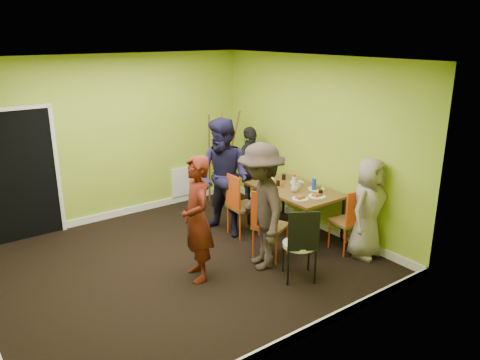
# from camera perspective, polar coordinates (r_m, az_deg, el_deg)

# --- Properties ---
(ground) EXTENTS (5.00, 5.00, 0.00)m
(ground) POSITION_cam_1_polar(r_m,az_deg,el_deg) (6.77, -7.09, -10.08)
(ground) COLOR black
(ground) RESTS_ON ground
(room_walls) EXTENTS (5.04, 4.54, 2.82)m
(room_walls) POSITION_cam_1_polar(r_m,az_deg,el_deg) (6.40, -7.79, -2.13)
(room_walls) COLOR #91AB2C
(room_walls) RESTS_ON ground
(dining_table) EXTENTS (0.90, 1.50, 0.75)m
(dining_table) POSITION_cam_1_polar(r_m,az_deg,el_deg) (7.50, 6.66, -1.44)
(dining_table) COLOR black
(dining_table) RESTS_ON ground
(chair_left_far) EXTENTS (0.45, 0.45, 1.03)m
(chair_left_far) POSITION_cam_1_polar(r_m,az_deg,el_deg) (7.37, -0.14, -2.64)
(chair_left_far) COLOR #E74B15
(chair_left_far) RESTS_ON ground
(chair_left_near) EXTENTS (0.56, 0.56, 1.04)m
(chair_left_near) POSITION_cam_1_polar(r_m,az_deg,el_deg) (6.62, 3.43, -5.06)
(chair_left_near) COLOR #E74B15
(chair_left_near) RESTS_ON ground
(chair_back_end) EXTENTS (0.61, 0.66, 1.11)m
(chair_back_end) POSITION_cam_1_polar(r_m,az_deg,el_deg) (8.52, 2.18, 1.61)
(chair_back_end) COLOR #E74B15
(chair_back_end) RESTS_ON ground
(chair_front_end) EXTENTS (0.46, 0.46, 0.99)m
(chair_front_end) POSITION_cam_1_polar(r_m,az_deg,el_deg) (7.01, 13.40, -4.45)
(chair_front_end) COLOR #E74B15
(chair_front_end) RESTS_ON ground
(chair_bentwood) EXTENTS (0.54, 0.54, 1.02)m
(chair_bentwood) POSITION_cam_1_polar(r_m,az_deg,el_deg) (6.11, 7.43, -7.42)
(chair_bentwood) COLOR black
(chair_bentwood) RESTS_ON ground
(easel) EXTENTS (0.71, 0.67, 1.77)m
(easel) POSITION_cam_1_polar(r_m,az_deg,el_deg) (8.69, -2.21, 2.56)
(easel) COLOR brown
(easel) RESTS_ON ground
(plate_near_left) EXTENTS (0.23, 0.23, 0.01)m
(plate_near_left) POSITION_cam_1_polar(r_m,az_deg,el_deg) (7.64, 3.32, -0.52)
(plate_near_left) COLOR white
(plate_near_left) RESTS_ON dining_table
(plate_near_right) EXTENTS (0.24, 0.24, 0.01)m
(plate_near_right) POSITION_cam_1_polar(r_m,az_deg,el_deg) (7.03, 7.36, -2.27)
(plate_near_right) COLOR white
(plate_near_right) RESTS_ON dining_table
(plate_far_back) EXTENTS (0.25, 0.25, 0.01)m
(plate_far_back) POSITION_cam_1_polar(r_m,az_deg,el_deg) (7.90, 3.28, 0.10)
(plate_far_back) COLOR white
(plate_far_back) RESTS_ON dining_table
(plate_far_front) EXTENTS (0.27, 0.27, 0.01)m
(plate_far_front) POSITION_cam_1_polar(r_m,az_deg,el_deg) (7.17, 9.37, -1.97)
(plate_far_front) COLOR white
(plate_far_front) RESTS_ON dining_table
(plate_wall_back) EXTENTS (0.23, 0.23, 0.01)m
(plate_wall_back) POSITION_cam_1_polar(r_m,az_deg,el_deg) (7.78, 6.94, -0.27)
(plate_wall_back) COLOR white
(plate_wall_back) RESTS_ON dining_table
(plate_wall_front) EXTENTS (0.26, 0.26, 0.01)m
(plate_wall_front) POSITION_cam_1_polar(r_m,az_deg,el_deg) (7.50, 9.28, -1.07)
(plate_wall_front) COLOR white
(plate_wall_front) RESTS_ON dining_table
(thermos) EXTENTS (0.06, 0.06, 0.23)m
(thermos) POSITION_cam_1_polar(r_m,az_deg,el_deg) (7.37, 6.59, -0.40)
(thermos) COLOR white
(thermos) RESTS_ON dining_table
(blue_bottle) EXTENTS (0.07, 0.07, 0.19)m
(blue_bottle) POSITION_cam_1_polar(r_m,az_deg,el_deg) (7.41, 9.01, -0.55)
(blue_bottle) COLOR #163FAA
(blue_bottle) RESTS_ON dining_table
(orange_bottle) EXTENTS (0.03, 0.03, 0.09)m
(orange_bottle) POSITION_cam_1_polar(r_m,az_deg,el_deg) (7.51, 5.16, -0.59)
(orange_bottle) COLOR #E74B15
(orange_bottle) RESTS_ON dining_table
(glass_mid) EXTENTS (0.06, 0.06, 0.09)m
(glass_mid) POSITION_cam_1_polar(r_m,az_deg,el_deg) (7.58, 4.65, -0.38)
(glass_mid) COLOR black
(glass_mid) RESTS_ON dining_table
(glass_back) EXTENTS (0.07, 0.07, 0.09)m
(glass_back) POSITION_cam_1_polar(r_m,az_deg,el_deg) (7.92, 5.36, 0.38)
(glass_back) COLOR black
(glass_back) RESTS_ON dining_table
(glass_front) EXTENTS (0.07, 0.07, 0.10)m
(glass_front) POSITION_cam_1_polar(r_m,az_deg,el_deg) (7.20, 9.80, -1.55)
(glass_front) COLOR black
(glass_front) RESTS_ON dining_table
(cup_a) EXTENTS (0.11, 0.11, 0.09)m
(cup_a) POSITION_cam_1_polar(r_m,az_deg,el_deg) (7.33, 6.69, -1.10)
(cup_a) COLOR white
(cup_a) RESTS_ON dining_table
(cup_b) EXTENTS (0.09, 0.09, 0.09)m
(cup_b) POSITION_cam_1_polar(r_m,az_deg,el_deg) (7.59, 7.32, -0.46)
(cup_b) COLOR white
(cup_b) RESTS_ON dining_table
(person_standing) EXTENTS (0.54, 0.69, 1.67)m
(person_standing) POSITION_cam_1_polar(r_m,az_deg,el_deg) (6.05, -5.26, -4.75)
(person_standing) COLOR #50160D
(person_standing) RESTS_ON ground
(person_left_far) EXTENTS (0.96, 1.09, 1.88)m
(person_left_far) POSITION_cam_1_polar(r_m,az_deg,el_deg) (7.33, -1.99, 0.23)
(person_left_far) COLOR #171434
(person_left_far) RESTS_ON ground
(person_left_near) EXTENTS (1.01, 1.29, 1.76)m
(person_left_near) POSITION_cam_1_polar(r_m,az_deg,el_deg) (6.32, 2.59, -3.29)
(person_left_near) COLOR #2E231E
(person_left_near) RESTS_ON ground
(person_back_end) EXTENTS (0.93, 0.48, 1.52)m
(person_back_end) POSITION_cam_1_polar(r_m,az_deg,el_deg) (8.57, 1.31, 1.56)
(person_back_end) COLOR black
(person_back_end) RESTS_ON ground
(person_front_end) EXTENTS (0.79, 0.58, 1.48)m
(person_front_end) POSITION_cam_1_polar(r_m,az_deg,el_deg) (6.91, 15.35, -3.30)
(person_front_end) COLOR gray
(person_front_end) RESTS_ON ground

